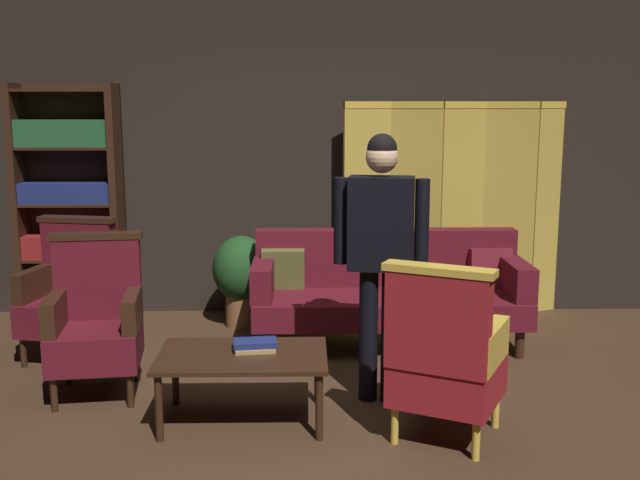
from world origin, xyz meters
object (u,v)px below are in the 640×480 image
object	(u,v)px
folding_screen	(462,205)
armchair_wing_left	(71,293)
armchair_wing_right	(96,320)
armchair_gilt_accent	(445,357)
potted_plant	(242,274)
book_navy_cloth	(255,343)
standing_figure	(381,243)
bookshelf	(69,197)
coffee_table	(243,361)
book_tan_leather	(255,348)
velvet_couch	(388,287)

from	to	relation	value
folding_screen	armchair_wing_left	size ratio (longest dim) A/B	2.08
armchair_wing_right	armchair_gilt_accent	bearing A→B (deg)	-19.67
armchair_wing_right	potted_plant	distance (m)	1.71
armchair_wing_left	book_navy_cloth	bearing A→B (deg)	-38.16
armchair_gilt_accent	armchair_wing_left	size ratio (longest dim) A/B	1.00
folding_screen	standing_figure	distance (m)	2.25
book_navy_cloth	bookshelf	bearing A→B (deg)	128.80
coffee_table	folding_screen	bearing A→B (deg)	53.05
folding_screen	armchair_gilt_accent	distance (m)	2.76
armchair_wing_left	book_tan_leather	size ratio (longest dim) A/B	4.33
book_tan_leather	book_navy_cloth	xyz separation A→B (m)	(0.00, 0.00, 0.03)
potted_plant	folding_screen	bearing A→B (deg)	11.07
armchair_gilt_accent	armchair_wing_left	world-z (taller)	same
folding_screen	book_tan_leather	world-z (taller)	folding_screen
folding_screen	potted_plant	distance (m)	2.05
armchair_wing_left	potted_plant	size ratio (longest dim) A/B	1.33
armchair_wing_left	folding_screen	bearing A→B (deg)	20.02
bookshelf	coffee_table	size ratio (longest dim) A/B	2.05
folding_screen	book_tan_leather	distance (m)	2.91
potted_plant	armchair_wing_right	bearing A→B (deg)	-118.70
armchair_wing_right	book_tan_leather	xyz separation A→B (m)	(1.06, -0.41, -0.06)
armchair_wing_right	potted_plant	size ratio (longest dim) A/B	1.33
folding_screen	potted_plant	size ratio (longest dim) A/B	2.76
folding_screen	velvet_couch	distance (m)	1.26
armchair_wing_right	armchair_wing_left	bearing A→B (deg)	118.15
velvet_couch	potted_plant	bearing A→B (deg)	158.14
standing_figure	book_tan_leather	world-z (taller)	standing_figure
velvet_couch	armchair_wing_right	size ratio (longest dim) A/B	2.04
armchair_wing_right	book_tan_leather	bearing A→B (deg)	-21.20
standing_figure	bookshelf	bearing A→B (deg)	142.53
armchair_wing_left	potted_plant	xyz separation A→B (m)	(1.21, 0.77, -0.04)
potted_plant	book_navy_cloth	size ratio (longest dim) A/B	3.02
bookshelf	armchair_wing_right	bearing A→B (deg)	-68.74
standing_figure	armchair_wing_right	bearing A→B (deg)	174.69
armchair_wing_right	standing_figure	world-z (taller)	standing_figure
coffee_table	book_tan_leather	bearing A→B (deg)	45.23
folding_screen	book_tan_leather	bearing A→B (deg)	-126.68
armchair_wing_left	armchair_wing_right	size ratio (longest dim) A/B	1.00
armchair_gilt_accent	book_tan_leather	distance (m)	1.14
coffee_table	potted_plant	world-z (taller)	potted_plant
bookshelf	armchair_gilt_accent	world-z (taller)	bookshelf
bookshelf	standing_figure	world-z (taller)	bookshelf
standing_figure	armchair_wing_left	bearing A→B (deg)	157.99
folding_screen	velvet_couch	size ratio (longest dim) A/B	1.02
bookshelf	folding_screen	bearing A→B (deg)	1.97
book_tan_leather	armchair_wing_right	bearing A→B (deg)	158.80
armchair_wing_right	folding_screen	bearing A→B (deg)	34.17
velvet_couch	standing_figure	size ratio (longest dim) A/B	1.25
standing_figure	book_tan_leather	xyz separation A→B (m)	(-0.77, -0.24, -0.59)
potted_plant	standing_figure	bearing A→B (deg)	-58.70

